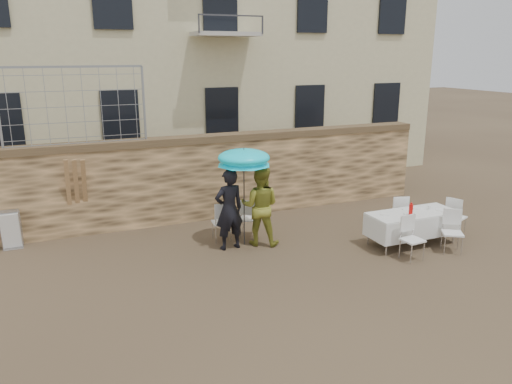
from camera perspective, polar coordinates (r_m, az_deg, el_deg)
name	(u,v)px	position (r m, az deg, el deg)	size (l,w,h in m)	color
ground	(282,298)	(9.26, 3.00, -12.06)	(80.00, 80.00, 0.00)	brown
stone_wall	(202,178)	(13.29, -6.24, 1.57)	(13.00, 0.50, 2.20)	#937249
chain_link_fence	(75,107)	(12.46, -20.03, 9.15)	(3.20, 0.06, 1.80)	gray
man_suit	(229,210)	(11.15, -3.10, -2.02)	(0.68, 0.44, 1.85)	black
woman_dress	(260,206)	(11.41, 0.46, -1.61)	(0.90, 0.70, 1.84)	gold
umbrella	(244,160)	(11.11, -1.40, 3.62)	(1.22, 1.22, 2.11)	#3F3F44
couple_chair_left	(222,221)	(11.79, -3.96, -3.34)	(0.48, 0.48, 0.96)	white
couple_chair_right	(249,218)	(12.02, -0.79, -2.93)	(0.48, 0.48, 0.96)	white
banquet_table	(413,214)	(12.01, 17.50, -2.43)	(2.10, 0.85, 0.78)	silver
soda_bottle	(411,210)	(11.72, 17.28, -1.95)	(0.09, 0.09, 0.26)	red
table_chair_front_left	(413,239)	(11.18, 17.46, -5.13)	(0.48, 0.48, 0.96)	white
table_chair_front_right	(453,232)	(11.89, 21.56, -4.27)	(0.48, 0.48, 0.96)	white
table_chair_back	(397,214)	(12.79, 15.83, -2.38)	(0.48, 0.48, 0.96)	white
table_chair_side	(456,216)	(13.07, 21.87, -2.55)	(0.48, 0.48, 0.96)	white
chair_stack_right	(11,228)	(12.68, -26.18, -3.69)	(0.46, 0.40, 0.92)	white
wood_planks	(83,197)	(12.56, -19.20, -0.52)	(0.70, 0.20, 2.00)	#A37749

